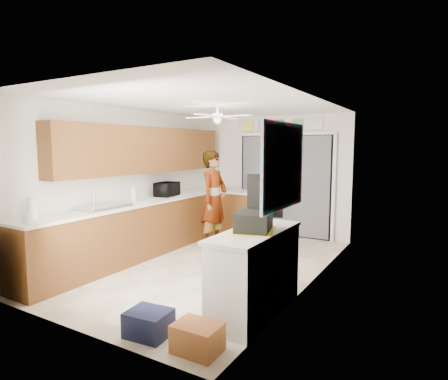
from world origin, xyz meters
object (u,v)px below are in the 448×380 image
at_px(microwave, 167,189).
at_px(soap_bottle, 133,193).
at_px(paper_towel_roll, 32,209).
at_px(cardboard_box, 197,338).
at_px(navy_crate, 149,323).
at_px(man, 214,200).
at_px(dog, 217,251).
at_px(suitcase, 254,221).

relative_size(microwave, soap_bottle, 1.63).
bearing_deg(paper_towel_roll, cardboard_box, -3.07).
height_order(microwave, navy_crate, microwave).
relative_size(man, dog, 2.88).
bearing_deg(man, suitcase, -138.54).
relative_size(suitcase, dog, 0.77).
xyz_separation_m(paper_towel_roll, navy_crate, (2.04, -0.14, -0.95)).
distance_m(microwave, soap_bottle, 0.86).
height_order(soap_bottle, man, man).
xyz_separation_m(microwave, paper_towel_roll, (-0.03, -2.63, 0.01)).
xyz_separation_m(paper_towel_roll, man, (0.89, 2.91, -0.18)).
distance_m(man, dog, 1.24).
distance_m(microwave, paper_towel_roll, 2.63).
height_order(man, dog, man).
height_order(soap_bottle, cardboard_box, soap_bottle).
bearing_deg(navy_crate, microwave, 125.85).
distance_m(paper_towel_roll, dog, 2.66).
xyz_separation_m(navy_crate, dog, (-0.54, 2.18, 0.12)).
bearing_deg(cardboard_box, dog, 117.32).
bearing_deg(cardboard_box, suitcase, 86.02).
bearing_deg(soap_bottle, man, 52.20).
bearing_deg(microwave, cardboard_box, -146.06).
height_order(soap_bottle, navy_crate, soap_bottle).
bearing_deg(navy_crate, dog, 103.98).
distance_m(paper_towel_roll, suitcase, 2.82).
xyz_separation_m(cardboard_box, dog, (-1.12, 2.18, 0.11)).
xyz_separation_m(soap_bottle, suitcase, (2.68, -0.91, -0.04)).
xyz_separation_m(suitcase, cardboard_box, (-0.07, -1.01, -0.91)).
xyz_separation_m(soap_bottle, man, (0.88, 1.14, -0.19)).
relative_size(soap_bottle, paper_towel_roll, 1.04).
height_order(navy_crate, dog, dog).
height_order(suitcase, man, man).
xyz_separation_m(paper_towel_roll, cardboard_box, (2.62, -0.14, -0.95)).
distance_m(soap_bottle, suitcase, 2.83).
distance_m(soap_bottle, man, 1.45).
height_order(soap_bottle, suitcase, soap_bottle).
bearing_deg(suitcase, paper_towel_roll, -177.47).
bearing_deg(suitcase, navy_crate, -138.30).
distance_m(microwave, man, 0.92).
xyz_separation_m(soap_bottle, navy_crate, (2.02, -1.92, -0.96)).
bearing_deg(navy_crate, suitcase, 57.00).
relative_size(microwave, suitcase, 0.97).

